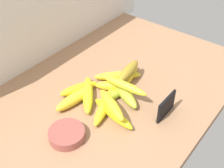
% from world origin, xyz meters
% --- Properties ---
extents(counter_top, '(1.10, 0.76, 0.03)m').
position_xyz_m(counter_top, '(0.00, 0.00, 0.01)').
color(counter_top, '#986E4E').
rests_on(counter_top, ground).
extents(chalkboard_sign, '(0.11, 0.02, 0.08)m').
position_xyz_m(chalkboard_sign, '(-0.03, -0.23, 0.07)').
color(chalkboard_sign, black).
rests_on(chalkboard_sign, counter_top).
extents(fruit_bowl, '(0.12, 0.12, 0.03)m').
position_xyz_m(fruit_bowl, '(-0.33, -0.03, 0.05)').
color(fruit_bowl, '#954941').
rests_on(fruit_bowl, counter_top).
extents(banana_0, '(0.18, 0.06, 0.04)m').
position_xyz_m(banana_0, '(-0.19, 0.07, 0.05)').
color(banana_0, yellow).
rests_on(banana_0, counter_top).
extents(banana_1, '(0.21, 0.11, 0.04)m').
position_xyz_m(banana_1, '(-0.15, -0.04, 0.05)').
color(banana_1, yellow).
rests_on(banana_1, counter_top).
extents(banana_2, '(0.16, 0.16, 0.04)m').
position_xyz_m(banana_2, '(0.03, 0.03, 0.05)').
color(banana_2, yellow).
rests_on(banana_2, counter_top).
extents(banana_3, '(0.16, 0.10, 0.04)m').
position_xyz_m(banana_3, '(-0.13, 0.10, 0.05)').
color(banana_3, yellow).
rests_on(banana_3, counter_top).
extents(banana_4, '(0.12, 0.17, 0.04)m').
position_xyz_m(banana_4, '(-0.03, -0.01, 0.05)').
color(banana_4, yellow).
rests_on(banana_4, counter_top).
extents(banana_5, '(0.07, 0.20, 0.04)m').
position_xyz_m(banana_5, '(-0.16, -0.09, 0.05)').
color(banana_5, yellow).
rests_on(banana_5, counter_top).
extents(banana_6, '(0.12, 0.18, 0.04)m').
position_xyz_m(banana_6, '(-0.05, -0.06, 0.05)').
color(banana_6, '#B1BD36').
rests_on(banana_6, counter_top).
extents(banana_7, '(0.18, 0.17, 0.04)m').
position_xyz_m(banana_7, '(-0.14, 0.05, 0.05)').
color(banana_7, gold).
rests_on(banana_7, counter_top).
extents(banana_8, '(0.18, 0.07, 0.03)m').
position_xyz_m(banana_8, '(-0.07, -0.03, 0.05)').
color(banana_8, '#9CB02E').
rests_on(banana_8, counter_top).
extents(banana_9, '(0.21, 0.08, 0.04)m').
position_xyz_m(banana_9, '(0.04, -0.01, 0.05)').
color(banana_9, yellow).
rests_on(banana_9, counter_top).
extents(banana_10, '(0.11, 0.17, 0.04)m').
position_xyz_m(banana_10, '(-0.16, -0.08, 0.09)').
color(banana_10, yellow).
rests_on(banana_10, banana_5).
extents(banana_11, '(0.04, 0.20, 0.03)m').
position_xyz_m(banana_11, '(-0.05, -0.06, 0.09)').
color(banana_11, gold).
rests_on(banana_11, banana_6).
extents(banana_12, '(0.16, 0.07, 0.04)m').
position_xyz_m(banana_12, '(0.04, -0.02, 0.09)').
color(banana_12, olive).
rests_on(banana_12, banana_9).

